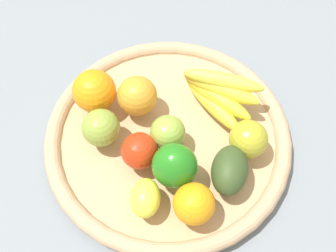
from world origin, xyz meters
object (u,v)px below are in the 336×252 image
Objects in this scene: lemon_0 at (145,198)px; apple_2 at (248,139)px; orange_1 at (94,91)px; orange_0 at (137,96)px; orange_2 at (194,204)px; banana_bunch at (218,93)px; avocado at (230,170)px; apple_0 at (139,151)px; bell_pepper at (175,166)px; apple_3 at (168,133)px; apple_1 at (101,128)px.

apple_2 is at bearing -87.45° from lemon_0.
apple_2 is 0.84× the size of orange_1.
orange_0 is 0.24m from orange_2.
orange_1 reaches higher than orange_0.
avocado is at bearing 155.41° from banana_bunch.
banana_bunch is 0.25m from lemon_0.
orange_2 is (-0.28, -0.06, -0.01)m from orange_1.
banana_bunch reaches higher than apple_2.
banana_bunch is 2.34× the size of lemon_0.
apple_0 is 0.73× the size of bell_pepper.
apple_2 is 0.77× the size of bell_pepper.
bell_pepper is at bearing 61.10° from avocado.
banana_bunch is at bearing -114.97° from orange_0.
orange_0 is at bearing 37.40° from apple_2.
orange_1 is 0.17m from apple_3.
orange_2 is (-0.06, 0.15, -0.00)m from apple_2.
bell_pepper is at bearing -1.81° from orange_2.
orange_0 is 0.20m from lemon_0.
apple_1 is 0.75× the size of avocado.
bell_pepper is at bearing 161.32° from apple_3.
orange_0 is 0.22m from apple_2.
apple_3 is 0.13m from avocado.
bell_pepper is 1.30× the size of apple_1.
orange_1 is (0.15, 0.02, 0.01)m from apple_0.
lemon_0 is at bearing 52.03° from orange_2.
apple_0 is at bearing -172.03° from orange_1.
banana_bunch reaches higher than apple_1.
apple_2 is at bearing -146.96° from bell_pepper.
apple_3 is at bearing -71.25° from bell_pepper.
banana_bunch is 0.19m from apple_0.
banana_bunch is at bearing -76.25° from apple_3.
orange_0 is 0.10m from apple_3.
apple_2 is 1.00× the size of orange_2.
banana_bunch is 0.11m from apple_2.
orange_0 reaches higher than lemon_0.
apple_0 reaches higher than avocado.
bell_pepper reaches higher than orange_1.
orange_0 is 1.17× the size of apple_3.
apple_1 is at bearing 109.27° from orange_0.
orange_0 is at bearing -22.06° from lemon_0.
apple_0 is 0.94× the size of apple_1.
orange_2 is 1.02× the size of lemon_0.
bell_pepper is 0.10m from avocado.
apple_1 is (0.14, 0.08, -0.01)m from bell_pepper.
avocado is (-0.15, 0.07, -0.01)m from banana_bunch.
apple_0 is 0.79× the size of orange_1.
apple_2 reaches higher than lemon_0.
lemon_0 is (-0.02, 0.07, -0.02)m from bell_pepper.
banana_bunch is at bearing -118.12° from orange_1.
orange_1 is at bearing -14.62° from apple_1.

